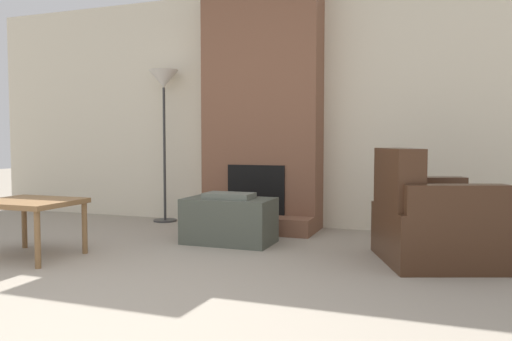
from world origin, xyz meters
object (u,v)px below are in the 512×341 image
object	(u,v)px
armchair	(428,225)
side_table	(30,207)
ottoman	(229,220)
floor_lamp_left	(164,90)

from	to	relation	value
armchair	side_table	world-z (taller)	armchair
armchair	ottoman	bearing A→B (deg)	65.04
ottoman	armchair	bearing A→B (deg)	-4.78
armchair	floor_lamp_left	world-z (taller)	floor_lamp_left
ottoman	floor_lamp_left	size ratio (longest dim) A/B	0.46
armchair	side_table	xyz separation A→B (m)	(-3.00, -0.92, 0.12)
side_table	floor_lamp_left	xyz separation A→B (m)	(0.09, 1.96, 1.11)
armchair	side_table	distance (m)	3.14
armchair	floor_lamp_left	distance (m)	3.33
floor_lamp_left	ottoman	bearing A→B (deg)	-36.70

